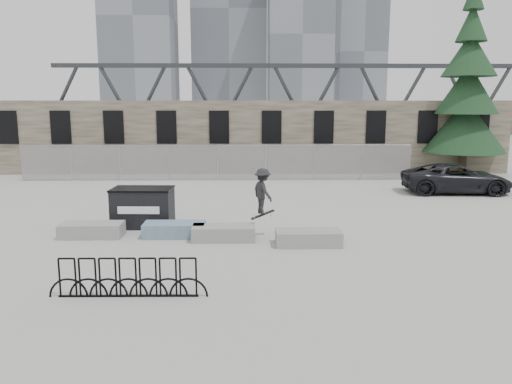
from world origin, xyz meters
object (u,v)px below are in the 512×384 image
at_px(planter_far_left, 92,229).
at_px(spruce_tree, 467,97).
at_px(suv, 457,178).
at_px(planter_center_left, 174,229).
at_px(planter_center_right, 224,232).
at_px(skateboarder, 263,191).
at_px(planter_offset, 308,237).
at_px(dumpster, 143,207).
at_px(bike_rack, 128,278).

height_order(planter_far_left, spruce_tree, spruce_tree).
bearing_deg(planter_far_left, suv, 27.40).
height_order(planter_center_left, planter_center_right, same).
bearing_deg(spruce_tree, skateboarder, -131.70).
bearing_deg(spruce_tree, planter_offset, -126.44).
height_order(planter_center_left, suv, suv).
relative_size(planter_offset, dumpster, 0.93).
bearing_deg(skateboarder, planter_center_right, 81.68).
distance_m(dumpster, skateboarder, 4.50).
relative_size(planter_center_left, planter_center_right, 1.00).
height_order(planter_offset, dumpster, dumpster).
relative_size(dumpster, bike_rack, 0.60).
bearing_deg(bike_rack, planter_center_right, 67.83).
bearing_deg(skateboarder, planter_offset, -156.07).
xyz_separation_m(suv, skateboarder, (-9.72, -7.95, 0.79)).
distance_m(spruce_tree, skateboarder, 19.38).
height_order(planter_center_left, planter_offset, same).
bearing_deg(suv, planter_center_left, 125.61).
bearing_deg(planter_far_left, skateboarder, -0.16).
bearing_deg(planter_center_left, skateboarder, -0.29).
bearing_deg(suv, spruce_tree, -21.89).
xyz_separation_m(planter_far_left, planter_offset, (6.96, -1.10, 0.00)).
xyz_separation_m(dumpster, bike_rack, (1.00, -6.61, -0.26)).
bearing_deg(planter_center_right, dumpster, 147.59).
bearing_deg(planter_offset, bike_rack, -138.09).
bearing_deg(planter_center_right, bike_rack, -112.17).
height_order(planter_center_right, skateboarder, skateboarder).
relative_size(planter_center_left, suv, 0.39).
xyz_separation_m(planter_center_left, bike_rack, (-0.30, -5.20, 0.19)).
height_order(planter_far_left, planter_offset, same).
bearing_deg(planter_center_left, bike_rack, -93.27).
bearing_deg(skateboarder, spruce_tree, -69.35).
distance_m(planter_offset, suv, 12.32).
relative_size(planter_center_right, bike_rack, 0.56).
relative_size(planter_far_left, planter_center_right, 1.00).
bearing_deg(planter_offset, planter_center_left, 165.49).
relative_size(planter_center_right, suv, 0.39).
bearing_deg(planter_center_right, planter_center_left, 164.45).
distance_m(bike_rack, suv, 18.42).
bearing_deg(planter_far_left, planter_center_left, -0.01).
bearing_deg(planter_far_left, spruce_tree, 37.91).
distance_m(planter_offset, skateboarder, 2.15).
distance_m(planter_center_right, suv, 13.83).
distance_m(planter_far_left, suv, 17.25).
bearing_deg(suv, planter_far_left, 120.84).
xyz_separation_m(planter_far_left, dumpster, (1.39, 1.41, 0.45)).
relative_size(planter_center_left, spruce_tree, 0.17).
height_order(planter_far_left, planter_center_right, same).
relative_size(planter_far_left, dumpster, 0.93).
bearing_deg(suv, planter_offset, 140.71).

